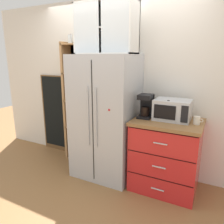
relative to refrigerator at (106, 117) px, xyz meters
name	(u,v)px	position (x,y,z in m)	size (l,w,h in m)	color
ground_plane	(106,172)	(0.00, 0.00, -0.87)	(10.52, 10.52, 0.00)	olive
wall_back_cream	(118,86)	(0.00, 0.40, 0.40)	(4.83, 0.10, 2.55)	silver
refrigerator	(106,117)	(0.00, 0.00, 0.00)	(0.86, 0.72, 1.74)	#B7BABF
pantry_shelf_column	(79,100)	(-0.67, 0.29, 0.14)	(0.45, 0.28, 2.05)	brown
counter_cabinet	(166,154)	(0.88, 0.02, -0.40)	(0.85, 0.68, 0.93)	red
microwave	(172,110)	(0.91, 0.07, 0.19)	(0.44, 0.33, 0.26)	#B7BABF
coffee_maker	(146,106)	(0.58, 0.03, 0.22)	(0.17, 0.20, 0.31)	black
mug_cream	(197,120)	(1.22, 0.01, 0.11)	(0.11, 0.08, 0.10)	silver
mug_charcoal	(169,116)	(0.88, 0.05, 0.11)	(0.11, 0.08, 0.10)	#2D2D33
bottle_green	(168,112)	(0.88, -0.03, 0.18)	(0.07, 0.07, 0.27)	#285B33
upper_cabinet	(107,29)	(0.00, 0.05, 1.19)	(0.82, 0.32, 0.65)	silver
chalkboard_menu	(56,114)	(-1.22, 0.32, -0.17)	(0.60, 0.04, 1.39)	brown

